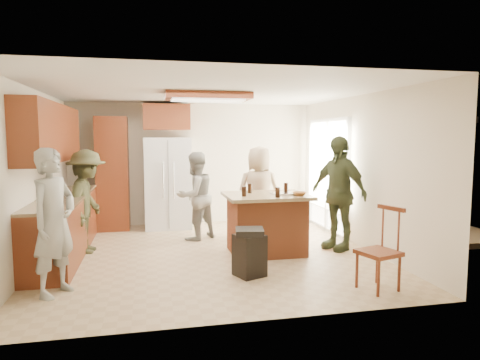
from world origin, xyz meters
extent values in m
plane|color=tan|center=(0.00, 0.00, 0.00)|extent=(5.00, 5.00, 0.00)
plane|color=white|center=(0.00, 0.00, 2.50)|extent=(5.00, 5.00, 0.00)
plane|color=beige|center=(0.00, 2.50, 1.25)|extent=(5.00, 0.00, 5.00)
plane|color=beige|center=(0.00, -2.50, 1.25)|extent=(5.00, 0.00, 5.00)
plane|color=beige|center=(-2.50, 0.00, 1.25)|extent=(0.00, 5.00, 5.00)
plane|color=beige|center=(2.50, 0.00, 1.25)|extent=(0.00, 5.00, 5.00)
cube|color=white|center=(2.48, 1.20, 1.05)|extent=(0.02, 1.60, 2.10)
cube|color=white|center=(2.46, 1.20, 1.05)|extent=(0.08, 1.72, 2.10)
cube|color=maroon|center=(0.00, 0.20, 2.44)|extent=(1.30, 0.70, 0.10)
cube|color=white|center=(0.00, 0.20, 2.38)|extent=(1.10, 0.50, 0.02)
cube|color=olive|center=(4.00, 1.20, -0.05)|extent=(3.00, 3.00, 0.10)
cube|color=#593319|center=(4.70, 1.80, 1.00)|extent=(1.40, 1.60, 2.00)
imported|color=gray|center=(-1.99, -1.31, 0.85)|extent=(0.70, 0.76, 1.70)
imported|color=#9B9C93|center=(-0.12, 1.02, 0.78)|extent=(0.89, 0.81, 1.56)
imported|color=tan|center=(0.99, 0.83, 0.83)|extent=(0.85, 0.58, 1.66)
imported|color=#394327|center=(2.06, -0.11, 0.92)|extent=(0.95, 1.21, 1.84)
imported|color=#393B22|center=(-1.87, 0.54, 0.81)|extent=(0.61, 1.10, 1.62)
cube|color=maroon|center=(-2.20, 0.40, 0.44)|extent=(0.60, 3.00, 0.88)
cube|color=#846B4C|center=(-2.20, 0.40, 0.90)|extent=(0.64, 3.00, 0.04)
cube|color=maroon|center=(-2.33, 0.40, 1.88)|extent=(0.35, 3.00, 0.85)
cube|color=maroon|center=(-1.60, 2.20, 1.10)|extent=(0.60, 0.60, 2.20)
cube|color=maroon|center=(-0.55, 2.20, 2.20)|extent=(0.90, 0.60, 0.50)
cube|color=white|center=(-0.55, 2.12, 0.90)|extent=(0.90, 0.72, 1.80)
cube|color=gray|center=(-0.55, 1.75, 0.90)|extent=(0.01, 0.01, 1.71)
cylinder|color=silver|center=(-0.65, 1.73, 0.99)|extent=(0.02, 0.02, 0.70)
cylinder|color=silver|center=(-0.45, 1.73, 0.99)|extent=(0.02, 0.02, 0.70)
cube|color=#984827|center=(0.87, -0.10, 0.44)|extent=(1.10, 0.85, 0.88)
cube|color=#917C53|center=(0.87, -0.10, 0.91)|extent=(1.28, 1.03, 0.05)
cube|color=silver|center=(1.12, -0.15, 0.94)|extent=(0.36, 0.27, 0.02)
imported|color=brown|center=(1.32, -0.35, 0.96)|extent=(0.27, 0.27, 0.05)
cylinder|color=black|center=(0.48, -0.26, 1.01)|extent=(0.07, 0.07, 0.15)
cylinder|color=black|center=(0.65, 0.08, 1.01)|extent=(0.07, 0.07, 0.15)
cylinder|color=black|center=(1.25, 0.09, 1.01)|extent=(0.07, 0.07, 0.15)
cylinder|color=black|center=(0.94, -0.47, 1.01)|extent=(0.07, 0.07, 0.15)
cube|color=black|center=(0.35, -1.14, 0.28)|extent=(0.44, 0.44, 0.55)
cube|color=black|center=(0.35, -1.14, 0.59)|extent=(0.42, 0.42, 0.08)
cube|color=maroon|center=(1.73, -1.95, 0.45)|extent=(0.52, 0.52, 0.05)
cylinder|color=maroon|center=(1.62, -2.16, 0.22)|extent=(0.04, 0.04, 0.44)
cylinder|color=maroon|center=(1.95, -2.06, 0.22)|extent=(0.04, 0.04, 0.44)
cylinder|color=maroon|center=(1.52, -1.84, 0.22)|extent=(0.04, 0.04, 0.44)
cylinder|color=maroon|center=(1.85, -1.74, 0.22)|extent=(0.04, 0.04, 0.44)
cube|color=maroon|center=(1.92, -1.90, 0.97)|extent=(0.15, 0.39, 0.05)
cylinder|color=maroon|center=(1.95, -2.01, 0.72)|extent=(0.03, 0.03, 0.50)
cylinder|color=maroon|center=(1.88, -1.78, 0.72)|extent=(0.03, 0.03, 0.50)
camera|label=1|loc=(-0.92, -6.45, 1.83)|focal=32.00mm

